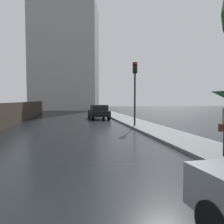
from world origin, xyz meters
The scene contains 4 objects.
ground centered at (0.00, 0.00, 0.00)m, with size 120.00×120.00×0.00m, color black.
car_black_mid_road centered at (2.72, 18.61, 0.73)m, with size 1.91×4.05×1.40m.
traffic_light centered at (4.35, 11.19, 3.14)m, with size 0.26×0.39×4.33m.
distant_tower centered at (-0.94, 40.72, 10.35)m, with size 13.49×11.34×25.91m.
Camera 1 is at (0.09, -3.66, 1.92)m, focal length 35.79 mm.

